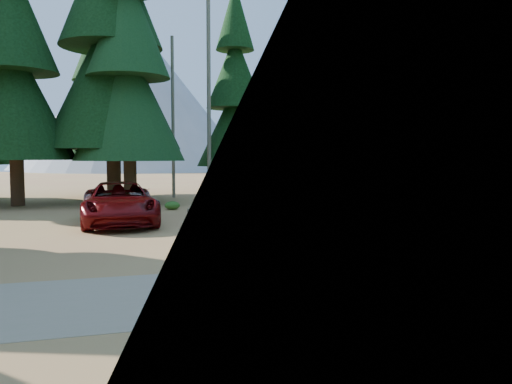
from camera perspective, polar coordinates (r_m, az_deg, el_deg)
ground at (r=16.44m, az=1.14°, el=-4.86°), size 160.00×160.00×0.00m
gravel_strip at (r=10.51m, az=11.67°, el=-9.99°), size 26.00×3.50×0.01m
forest_belt_north at (r=31.01m, az=-6.96°, el=-0.71°), size 36.00×7.00×22.00m
snag_front at (r=30.74m, az=-5.41°, el=10.46°), size 0.24×0.24×12.00m
snag_back at (r=31.83m, az=-9.47°, el=8.39°), size 0.20×0.20×10.00m
mountain_peak at (r=104.29m, az=-14.74°, el=9.47°), size 48.00×50.00×28.00m
red_pickup at (r=19.52m, az=-15.36°, el=-1.23°), size 2.81×5.84×1.60m
silver_minivan_center at (r=19.45m, az=-1.79°, el=-1.29°), size 2.15×5.14×1.48m
silver_minivan_right at (r=20.53m, az=7.79°, el=-0.49°), size 2.50×5.61×1.87m
frisbee_player at (r=15.63m, az=-2.32°, el=-0.20°), size 0.85×0.69×2.01m
log_left at (r=23.18m, az=-3.65°, el=-1.94°), size 3.62×1.65×0.27m
log_mid at (r=24.47m, az=-3.49°, el=-1.62°), size 3.28×1.17×0.27m
log_right at (r=26.99m, az=7.22°, el=-1.07°), size 4.71×2.66×0.33m
shrub_far_left at (r=24.56m, az=-16.16°, el=-1.44°), size 0.99×0.99×0.54m
shrub_left at (r=24.46m, az=-9.55°, el=-1.52°), size 0.73×0.73×0.40m
shrub_center_left at (r=24.25m, az=-4.49°, el=-1.19°), size 1.25×1.25×0.69m
shrub_center_right at (r=26.22m, az=-3.68°, el=-0.94°), size 1.00×1.00×0.55m
shrub_right at (r=26.47m, az=-1.35°, el=-0.89°), size 1.01×1.01×0.56m
shrub_far_right at (r=24.22m, az=5.13°, el=-1.07°), size 1.44×1.44×0.79m
shrub_edge_east at (r=27.13m, az=14.88°, el=-0.97°), size 0.90×0.90×0.49m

